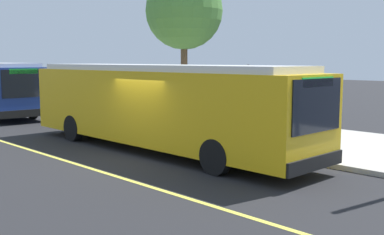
{
  "coord_description": "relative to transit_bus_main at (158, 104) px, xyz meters",
  "views": [
    {
      "loc": [
        11.75,
        -9.27,
        3.11
      ],
      "look_at": [
        1.18,
        0.92,
        1.3
      ],
      "focal_mm": 43.85,
      "sensor_mm": 36.0,
      "label": 1
    }
  ],
  "objects": [
    {
      "name": "ground_plane",
      "position": [
        0.59,
        -1.01,
        -1.62
      ],
      "size": [
        120.0,
        120.0,
        0.0
      ],
      "primitive_type": "plane",
      "color": "#232326"
    },
    {
      "name": "sidewalk_curb",
      "position": [
        0.59,
        4.99,
        -1.54
      ],
      "size": [
        44.0,
        6.4,
        0.15
      ],
      "primitive_type": "cube",
      "color": "#B7B2A8",
      "rests_on": "ground_plane"
    },
    {
      "name": "lane_stripe_center",
      "position": [
        0.59,
        -3.21,
        -1.61
      ],
      "size": [
        36.0,
        0.14,
        0.01
      ],
      "primitive_type": "cube",
      "color": "#E0D64C",
      "rests_on": "ground_plane"
    },
    {
      "name": "transit_bus_main",
      "position": [
        0.0,
        0.0,
        0.0
      ],
      "size": [
        12.41,
        2.61,
        2.95
      ],
      "color": "gold",
      "rests_on": "ground_plane"
    },
    {
      "name": "bus_shelter",
      "position": [
        -1.09,
        5.18,
        0.3
      ],
      "size": [
        2.9,
        1.6,
        2.48
      ],
      "color": "#333338",
      "rests_on": "sidewalk_curb"
    },
    {
      "name": "waiting_bench",
      "position": [
        -0.87,
        5.05,
        -0.99
      ],
      "size": [
        1.6,
        0.48,
        0.95
      ],
      "color": "brown",
      "rests_on": "sidewalk_curb"
    },
    {
      "name": "route_sign_post",
      "position": [
        1.6,
        2.87,
        0.34
      ],
      "size": [
        0.44,
        0.08,
        2.8
      ],
      "color": "#333338",
      "rests_on": "sidewalk_curb"
    },
    {
      "name": "street_tree_near_shelter",
      "position": [
        -6.12,
        6.94,
        4.06
      ],
      "size": [
        4.09,
        4.09,
        7.6
      ],
      "color": "brown",
      "rests_on": "sidewalk_curb"
    }
  ]
}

